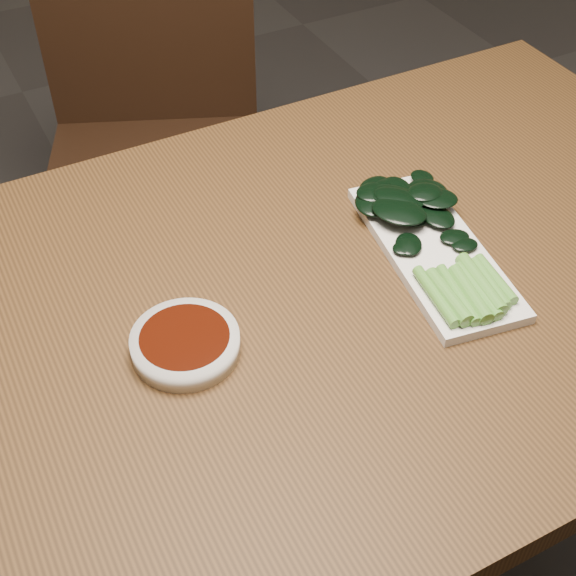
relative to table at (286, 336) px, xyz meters
The scene contains 5 objects.
table is the anchor object (origin of this frame).
chair_far 0.84m from the table, 83.00° to the left, with size 0.60×0.60×0.89m.
sauce_bowl 0.17m from the table, behind, with size 0.13×0.13×0.03m.
serving_plate 0.22m from the table, ahead, with size 0.17×0.32×0.01m.
gai_lan 0.23m from the table, ahead, with size 0.16×0.31×0.03m.
Camera 1 is at (-0.32, -0.63, 1.45)m, focal length 50.00 mm.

